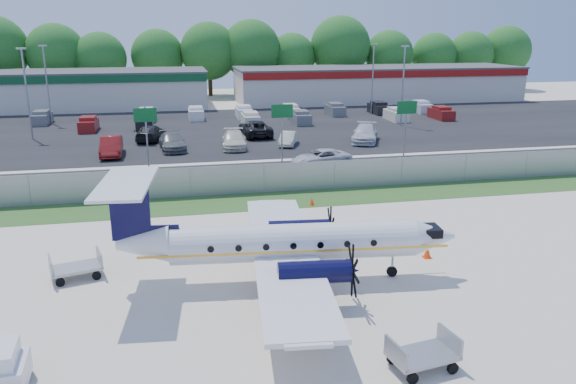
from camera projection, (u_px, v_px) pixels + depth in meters
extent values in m
plane|color=beige|center=(315.00, 277.00, 25.40)|extent=(170.00, 170.00, 0.00)
cube|color=#2D561E|center=(269.00, 201.00, 36.68)|extent=(170.00, 4.00, 0.02)
cube|color=black|center=(254.00, 175.00, 43.26)|extent=(170.00, 8.00, 0.02)
cube|color=black|center=(227.00, 129.00, 63.01)|extent=(170.00, 32.00, 0.02)
cube|color=gray|center=(264.00, 178.00, 38.28)|extent=(120.00, 0.02, 1.90)
cube|color=gray|center=(264.00, 164.00, 38.01)|extent=(120.00, 0.06, 0.06)
cube|color=gray|center=(264.00, 192.00, 38.55)|extent=(120.00, 0.06, 0.06)
cube|color=beige|center=(39.00, 91.00, 78.33)|extent=(46.00, 12.00, 5.00)
cube|color=#474749|center=(36.00, 72.00, 77.60)|extent=(46.40, 12.40, 0.24)
cube|color=#0F4723|center=(27.00, 80.00, 72.03)|extent=(46.00, 0.20, 1.00)
cube|color=beige|center=(378.00, 84.00, 88.08)|extent=(44.00, 12.00, 5.00)
cube|color=#474749|center=(378.00, 67.00, 87.35)|extent=(44.40, 12.40, 0.24)
cube|color=maroon|center=(393.00, 74.00, 81.78)|extent=(44.00, 0.20, 1.00)
cylinder|color=gray|center=(147.00, 137.00, 44.77)|extent=(0.14, 0.14, 5.00)
cube|color=#0C5923|center=(145.00, 115.00, 44.13)|extent=(1.80, 0.08, 1.10)
cylinder|color=gray|center=(282.00, 132.00, 46.92)|extent=(0.14, 0.14, 5.00)
cube|color=#0C5923|center=(282.00, 111.00, 46.27)|extent=(1.80, 0.08, 1.10)
cylinder|color=gray|center=(405.00, 128.00, 49.06)|extent=(0.14, 0.14, 5.00)
cube|color=#0C5923|center=(407.00, 107.00, 48.42)|extent=(1.80, 0.08, 1.10)
cylinder|color=gray|center=(27.00, 95.00, 55.98)|extent=(0.18, 0.18, 9.00)
cube|color=gray|center=(21.00, 48.00, 54.73)|extent=(0.90, 0.35, 0.18)
cylinder|color=gray|center=(403.00, 87.00, 63.78)|extent=(0.18, 0.18, 9.00)
cube|color=gray|center=(405.00, 46.00, 62.53)|extent=(0.90, 0.35, 0.18)
cylinder|color=gray|center=(47.00, 85.00, 65.38)|extent=(0.18, 0.18, 9.00)
cube|color=gray|center=(43.00, 46.00, 64.13)|extent=(0.90, 0.35, 0.18)
cylinder|color=gray|center=(373.00, 80.00, 73.18)|extent=(0.18, 0.18, 9.00)
cube|color=gray|center=(374.00, 44.00, 71.93)|extent=(0.90, 0.35, 0.18)
cylinder|color=silver|center=(294.00, 242.00, 24.50)|extent=(10.82, 2.70, 1.63)
cone|color=silver|center=(434.00, 237.00, 25.12)|extent=(2.04, 1.81, 1.63)
cone|color=silver|center=(143.00, 244.00, 23.80)|extent=(2.38, 1.84, 1.63)
cube|color=black|center=(431.00, 231.00, 25.02)|extent=(0.88, 1.19, 0.39)
cube|color=silver|center=(285.00, 252.00, 24.58)|extent=(4.24, 15.28, 0.19)
cylinder|color=black|center=(314.00, 272.00, 22.27)|extent=(2.99, 1.23, 0.94)
cylinder|color=black|center=(299.00, 230.00, 27.02)|extent=(2.99, 1.23, 0.94)
cube|color=black|center=(130.00, 212.00, 23.36)|extent=(1.64, 0.32, 2.48)
cube|color=silver|center=(126.00, 183.00, 23.00)|extent=(2.58, 5.49, 0.12)
cylinder|color=gray|center=(392.00, 265.00, 25.30)|extent=(0.10, 0.10, 1.11)
cylinder|color=black|center=(392.00, 271.00, 25.39)|extent=(0.49, 0.20, 0.48)
cylinder|color=black|center=(291.00, 301.00, 22.52)|extent=(0.58, 0.40, 0.55)
cylinder|color=black|center=(280.00, 254.00, 27.26)|extent=(0.58, 0.40, 0.55)
cube|color=black|center=(13.00, 354.00, 17.07)|extent=(0.30, 1.27, 0.46)
cylinder|color=black|center=(20.00, 365.00, 18.14)|extent=(0.70, 0.30, 0.69)
cube|color=gray|center=(76.00, 268.00, 25.15)|extent=(2.45, 1.84, 0.13)
cube|color=gray|center=(51.00, 265.00, 24.61)|extent=(0.43, 1.28, 0.65)
cube|color=gray|center=(99.00, 257.00, 25.52)|extent=(0.43, 1.28, 0.65)
cylinder|color=black|center=(60.00, 282.00, 24.39)|extent=(0.41, 0.23, 0.39)
cylinder|color=black|center=(57.00, 272.00, 25.41)|extent=(0.41, 0.23, 0.39)
cylinder|color=black|center=(97.00, 276.00, 25.06)|extent=(0.41, 0.23, 0.39)
cylinder|color=black|center=(92.00, 266.00, 26.08)|extent=(0.41, 0.23, 0.39)
cube|color=gray|center=(423.00, 355.00, 18.39)|extent=(2.38, 1.66, 0.13)
cube|color=gray|center=(396.00, 353.00, 17.94)|extent=(0.31, 1.31, 0.66)
cube|color=gray|center=(450.00, 340.00, 18.67)|extent=(0.31, 1.31, 0.66)
cylinder|color=black|center=(412.00, 378.00, 17.67)|extent=(0.41, 0.20, 0.39)
cylinder|color=black|center=(392.00, 358.00, 18.75)|extent=(0.41, 0.20, 0.39)
cylinder|color=black|center=(453.00, 368.00, 18.21)|extent=(0.41, 0.20, 0.39)
cylinder|color=black|center=(431.00, 349.00, 19.28)|extent=(0.41, 0.20, 0.39)
cone|color=#FF3E08|center=(427.00, 252.00, 27.46)|extent=(0.39, 0.39, 0.59)
cube|color=#FF3E08|center=(427.00, 257.00, 27.54)|extent=(0.41, 0.41, 0.03)
cone|color=#FF3E08|center=(312.00, 202.00, 35.68)|extent=(0.32, 0.32, 0.48)
cube|color=#FF3E08|center=(312.00, 205.00, 35.75)|extent=(0.34, 0.34, 0.03)
imported|color=silver|center=(321.00, 166.00, 45.97)|extent=(5.30, 3.13, 1.38)
imported|color=maroon|center=(112.00, 156.00, 49.74)|extent=(1.96, 5.19, 1.69)
imported|color=#595B5E|center=(173.00, 150.00, 52.16)|extent=(2.70, 5.54, 1.55)
imported|color=beige|center=(234.00, 148.00, 53.06)|extent=(2.63, 5.53, 1.56)
imported|color=beige|center=(288.00, 145.00, 54.31)|extent=(2.59, 4.16, 1.29)
imported|color=silver|center=(365.00, 142.00, 55.91)|extent=(4.43, 6.25, 1.68)
imported|color=black|center=(151.00, 141.00, 56.59)|extent=(3.24, 5.66, 1.55)
imported|color=black|center=(256.00, 136.00, 58.90)|extent=(3.07, 6.11, 1.66)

